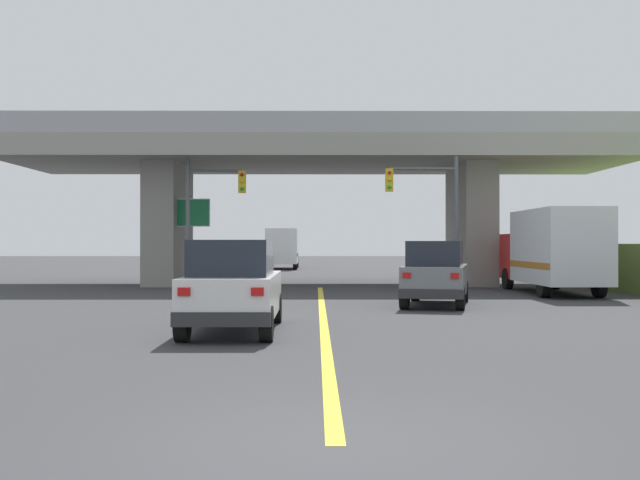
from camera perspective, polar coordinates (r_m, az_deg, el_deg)
ground at (r=36.06m, az=-0.02°, el=-3.36°), size 160.00×160.00×0.00m
overpass_bridge at (r=36.16m, az=-0.02°, el=5.09°), size 28.80×8.91×7.53m
lane_divider_stripe at (r=20.26m, az=0.22°, el=-5.76°), size 0.20×25.91×0.01m
suv_lead at (r=16.65m, az=-6.55°, el=-3.47°), size 1.92×4.75×2.02m
suv_crossing at (r=23.81m, az=8.76°, el=-2.51°), size 2.79×4.72×2.02m
box_truck at (r=30.35m, az=17.25°, el=-0.74°), size 2.33×7.35×3.22m
traffic_signal_nearside at (r=32.09m, az=8.50°, el=2.77°), size 3.08×0.36×5.64m
traffic_signal_farside at (r=32.98m, az=-8.56°, el=2.65°), size 2.60×0.36×5.72m
highway_sign at (r=34.76m, az=-9.75°, el=1.54°), size 1.75×0.17×4.15m
semi_truck_distant at (r=57.53m, az=-2.84°, el=-0.61°), size 2.33×6.69×3.04m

